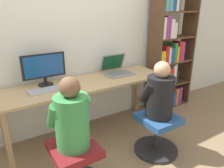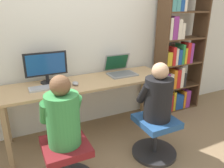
{
  "view_description": "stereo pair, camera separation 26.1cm",
  "coord_description": "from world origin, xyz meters",
  "px_view_note": "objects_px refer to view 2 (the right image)",
  "views": [
    {
      "loc": [
        -1.08,
        -2.0,
        1.64
      ],
      "look_at": [
        0.21,
        0.08,
        0.75
      ],
      "focal_mm": 35.0,
      "sensor_mm": 36.0,
      "label": 1
    },
    {
      "loc": [
        -0.85,
        -2.13,
        1.64
      ],
      "look_at": [
        0.21,
        0.08,
        0.75
      ],
      "focal_mm": 35.0,
      "sensor_mm": 36.0,
      "label": 2
    }
  ],
  "objects_px": {
    "office_chair_right": "(155,135)",
    "person_at_monitor": "(63,115)",
    "laptop": "(120,70)",
    "bookshelf": "(176,59)",
    "office_chair_left": "(67,162)",
    "person_at_laptop": "(158,96)",
    "desktop_monitor": "(46,67)",
    "keyboard": "(50,87)"
  },
  "relations": [
    {
      "from": "desktop_monitor",
      "to": "person_at_laptop",
      "type": "xyz_separation_m",
      "value": [
        0.99,
        -0.87,
        -0.22
      ]
    },
    {
      "from": "desktop_monitor",
      "to": "bookshelf",
      "type": "height_order",
      "value": "bookshelf"
    },
    {
      "from": "desktop_monitor",
      "to": "office_chair_right",
      "type": "bearing_deg",
      "value": -41.69
    },
    {
      "from": "desktop_monitor",
      "to": "person_at_monitor",
      "type": "distance_m",
      "value": 0.91
    },
    {
      "from": "keyboard",
      "to": "office_chair_right",
      "type": "height_order",
      "value": "keyboard"
    },
    {
      "from": "laptop",
      "to": "office_chair_left",
      "type": "bearing_deg",
      "value": -140.27
    },
    {
      "from": "office_chair_left",
      "to": "desktop_monitor",
      "type": "bearing_deg",
      "value": 87.59
    },
    {
      "from": "desktop_monitor",
      "to": "office_chair_left",
      "type": "height_order",
      "value": "desktop_monitor"
    },
    {
      "from": "desktop_monitor",
      "to": "office_chair_right",
      "type": "height_order",
      "value": "desktop_monitor"
    },
    {
      "from": "office_chair_right",
      "to": "bookshelf",
      "type": "height_order",
      "value": "bookshelf"
    },
    {
      "from": "bookshelf",
      "to": "office_chair_right",
      "type": "bearing_deg",
      "value": -139.07
    },
    {
      "from": "office_chair_right",
      "to": "person_at_laptop",
      "type": "distance_m",
      "value": 0.49
    },
    {
      "from": "keyboard",
      "to": "bookshelf",
      "type": "distance_m",
      "value": 1.97
    },
    {
      "from": "keyboard",
      "to": "office_chair_right",
      "type": "bearing_deg",
      "value": -34.53
    },
    {
      "from": "keyboard",
      "to": "office_chair_right",
      "type": "xyz_separation_m",
      "value": [
        1.0,
        -0.69,
        -0.52
      ]
    },
    {
      "from": "office_chair_left",
      "to": "office_chair_right",
      "type": "relative_size",
      "value": 1.0
    },
    {
      "from": "office_chair_right",
      "to": "person_at_monitor",
      "type": "height_order",
      "value": "person_at_monitor"
    },
    {
      "from": "desktop_monitor",
      "to": "laptop",
      "type": "height_order",
      "value": "desktop_monitor"
    },
    {
      "from": "keyboard",
      "to": "desktop_monitor",
      "type": "bearing_deg",
      "value": 86.42
    },
    {
      "from": "laptop",
      "to": "office_chair_left",
      "type": "relative_size",
      "value": 0.72
    },
    {
      "from": "office_chair_left",
      "to": "person_at_monitor",
      "type": "relative_size",
      "value": 0.8
    },
    {
      "from": "laptop",
      "to": "office_chair_left",
      "type": "height_order",
      "value": "laptop"
    },
    {
      "from": "keyboard",
      "to": "person_at_laptop",
      "type": "distance_m",
      "value": 1.21
    },
    {
      "from": "desktop_monitor",
      "to": "person_at_laptop",
      "type": "bearing_deg",
      "value": -41.53
    },
    {
      "from": "desktop_monitor",
      "to": "keyboard",
      "type": "distance_m",
      "value": 0.27
    },
    {
      "from": "laptop",
      "to": "bookshelf",
      "type": "xyz_separation_m",
      "value": [
        0.98,
        0.01,
        0.05
      ]
    },
    {
      "from": "desktop_monitor",
      "to": "person_at_monitor",
      "type": "height_order",
      "value": "desktop_monitor"
    },
    {
      "from": "desktop_monitor",
      "to": "person_at_laptop",
      "type": "relative_size",
      "value": 0.79
    },
    {
      "from": "desktop_monitor",
      "to": "keyboard",
      "type": "xyz_separation_m",
      "value": [
        -0.01,
        -0.19,
        -0.19
      ]
    },
    {
      "from": "office_chair_left",
      "to": "person_at_monitor",
      "type": "height_order",
      "value": "person_at_monitor"
    },
    {
      "from": "office_chair_right",
      "to": "bookshelf",
      "type": "bearing_deg",
      "value": 40.93
    },
    {
      "from": "person_at_laptop",
      "to": "bookshelf",
      "type": "bearing_deg",
      "value": 40.76
    },
    {
      "from": "desktop_monitor",
      "to": "laptop",
      "type": "distance_m",
      "value": 0.98
    },
    {
      "from": "keyboard",
      "to": "office_chair_left",
      "type": "height_order",
      "value": "keyboard"
    },
    {
      "from": "laptop",
      "to": "person_at_monitor",
      "type": "height_order",
      "value": "person_at_monitor"
    },
    {
      "from": "office_chair_left",
      "to": "person_at_laptop",
      "type": "distance_m",
      "value": 1.13
    },
    {
      "from": "office_chair_right",
      "to": "bookshelf",
      "type": "distance_m",
      "value": 1.41
    },
    {
      "from": "office_chair_left",
      "to": "person_at_laptop",
      "type": "height_order",
      "value": "person_at_laptop"
    },
    {
      "from": "office_chair_left",
      "to": "person_at_laptop",
      "type": "xyz_separation_m",
      "value": [
        1.02,
        0.02,
        0.49
      ]
    },
    {
      "from": "office_chair_right",
      "to": "person_at_monitor",
      "type": "xyz_separation_m",
      "value": [
        -1.02,
        -0.01,
        0.49
      ]
    },
    {
      "from": "desktop_monitor",
      "to": "bookshelf",
      "type": "bearing_deg",
      "value": -1.4
    },
    {
      "from": "person_at_laptop",
      "to": "bookshelf",
      "type": "xyz_separation_m",
      "value": [
        0.96,
        0.83,
        0.12
      ]
    }
  ]
}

